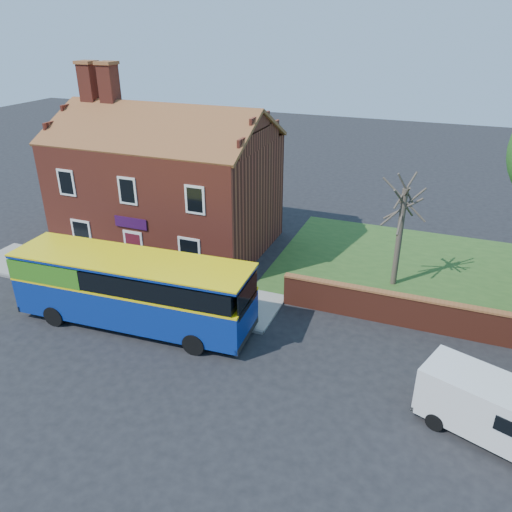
% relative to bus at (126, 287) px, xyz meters
% --- Properties ---
extents(ground, '(120.00, 120.00, 0.00)m').
position_rel_bus_xyz_m(ground, '(4.13, -2.67, -1.89)').
color(ground, black).
rests_on(ground, ground).
extents(pavement, '(18.00, 3.50, 0.12)m').
position_rel_bus_xyz_m(pavement, '(-2.87, 3.08, -1.83)').
color(pavement, gray).
rests_on(pavement, ground).
extents(kerb, '(18.00, 0.15, 0.14)m').
position_rel_bus_xyz_m(kerb, '(-2.87, 1.33, -1.82)').
color(kerb, slate).
rests_on(kerb, ground).
extents(shop_building, '(12.30, 8.13, 10.50)m').
position_rel_bus_xyz_m(shop_building, '(-2.89, 8.83, 1.52)').
color(shop_building, maroon).
rests_on(shop_building, ground).
extents(bus, '(11.11, 3.37, 3.34)m').
position_rel_bus_xyz_m(bus, '(0.00, 0.00, 0.00)').
color(bus, navy).
rests_on(bus, ground).
extents(van_near, '(5.19, 3.46, 2.12)m').
position_rel_bus_xyz_m(van_near, '(15.39, -1.55, -0.71)').
color(van_near, silver).
rests_on(van_near, ground).
extents(bare_tree, '(2.17, 2.58, 5.79)m').
position_rel_bus_xyz_m(bare_tree, '(10.93, 8.27, 1.07)').
color(bare_tree, '#4C4238').
rests_on(bare_tree, ground).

